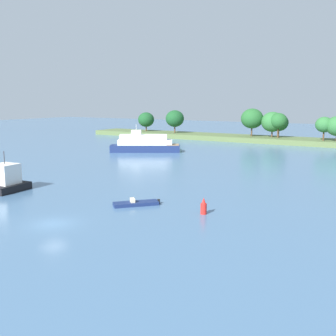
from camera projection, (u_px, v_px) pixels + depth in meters
ground_plane at (53, 224)px, 40.64m from camera, size 400.00×400.00×0.00m
treeline_island at (233, 130)px, 126.41m from camera, size 94.32×12.71×10.18m
fishing_skiff at (136, 203)px, 47.92m from camera, size 4.90×5.13×0.91m
white_riverboat at (145, 144)px, 97.63m from camera, size 16.63×12.14×6.83m
channel_buoy_red at (204, 207)px, 44.10m from camera, size 0.70×0.70×1.90m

